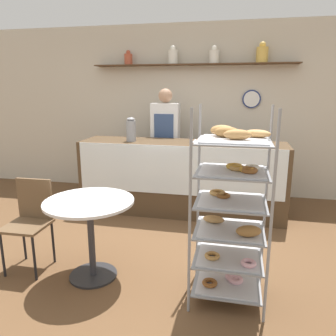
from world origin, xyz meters
TOP-DOWN VIEW (x-y plane):
  - ground_plane at (0.00, 0.00)m, footprint 14.00×14.00m
  - back_wall at (0.00, 2.41)m, footprint 10.00×0.30m
  - display_counter at (0.00, 1.37)m, footprint 2.79×0.65m
  - pastry_rack at (0.72, -0.47)m, footprint 0.59×0.53m
  - person_worker at (-0.35, 1.90)m, footprint 0.42×0.23m
  - cafe_table at (-0.52, -0.42)m, footprint 0.80×0.80m
  - cafe_chair at (-1.17, -0.35)m, footprint 0.39×0.39m
  - coffee_carafe at (-0.69, 1.30)m, footprint 0.13×0.13m
  - donut_tray_counter at (0.37, 1.44)m, footprint 0.48×0.28m

SIDE VIEW (x-z plane):
  - ground_plane at x=0.00m, z-range 0.00..0.00m
  - display_counter at x=0.00m, z-range 0.00..1.00m
  - cafe_chair at x=-1.17m, z-range 0.10..0.96m
  - cafe_table at x=-0.52m, z-range 0.19..0.94m
  - pastry_rack at x=0.72m, z-range 0.00..1.59m
  - person_worker at x=-0.35m, z-range 0.08..1.79m
  - donut_tray_counter at x=0.37m, z-range 1.00..1.05m
  - coffee_carafe at x=-0.69m, z-range 1.00..1.33m
  - back_wall at x=0.00m, z-range 0.02..2.72m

